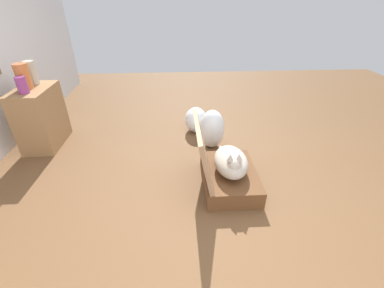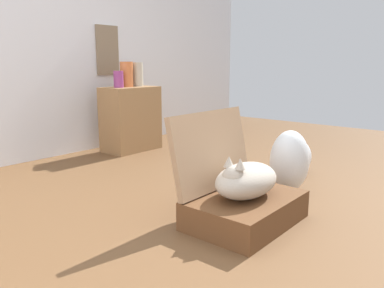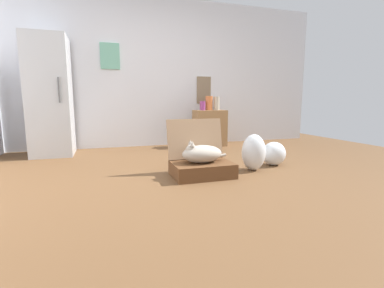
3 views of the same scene
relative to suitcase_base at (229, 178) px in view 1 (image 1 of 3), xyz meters
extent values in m
plane|color=brown|center=(-0.10, 0.06, -0.08)|extent=(7.68, 7.68, 0.00)
cube|color=brown|center=(0.00, 0.00, 0.00)|extent=(0.65, 0.46, 0.16)
cube|color=#9B7756|center=(0.00, 0.24, 0.30)|extent=(0.65, 0.13, 0.45)
ellipsoid|color=#B2A899|center=(0.00, 0.00, 0.17)|extent=(0.44, 0.28, 0.19)
sphere|color=#B2A899|center=(-0.12, 0.00, 0.22)|extent=(0.13, 0.13, 0.13)
cone|color=#B2A899|center=(-0.12, -0.03, 0.30)|extent=(0.06, 0.06, 0.06)
cone|color=#B2A899|center=(-0.12, 0.03, 0.30)|extent=(0.06, 0.06, 0.06)
cylinder|color=#B2A899|center=(0.20, 0.04, 0.12)|extent=(0.20, 0.03, 0.07)
ellipsoid|color=silver|center=(0.67, 0.07, 0.14)|extent=(0.28, 0.27, 0.43)
ellipsoid|color=silver|center=(1.05, 0.22, 0.07)|extent=(0.31, 0.27, 0.30)
cube|color=olive|center=(0.84, 1.91, 0.24)|extent=(0.56, 0.33, 0.65)
cylinder|color=#8C387A|center=(0.70, 1.91, 0.65)|extent=(0.10, 0.10, 0.16)
cylinder|color=#B7AD99|center=(0.98, 1.94, 0.69)|extent=(0.11, 0.11, 0.24)
cylinder|color=#CC6B38|center=(0.84, 1.95, 0.69)|extent=(0.13, 0.13, 0.25)
camera|label=1|loc=(-1.78, 0.43, 1.42)|focal=24.14mm
camera|label=2|loc=(-1.74, -1.07, 0.80)|focal=36.09mm
camera|label=3|loc=(-1.01, -2.76, 0.74)|focal=25.99mm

